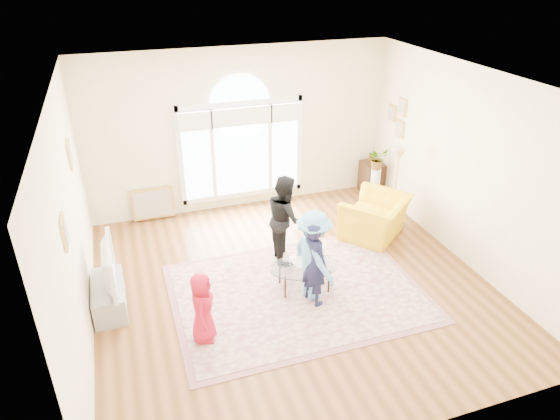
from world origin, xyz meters
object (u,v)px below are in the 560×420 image
object	(u,v)px
coffee_table	(304,267)
tv_console	(109,296)
area_rug	(297,293)
television	(104,266)
armchair	(375,217)

from	to	relation	value
coffee_table	tv_console	bearing A→B (deg)	177.22
area_rug	tv_console	xyz separation A→B (m)	(-2.75, 0.55, 0.20)
television	armchair	world-z (taller)	television
tv_console	armchair	size ratio (longest dim) A/B	0.85
area_rug	armchair	distance (m)	2.34
armchair	coffee_table	bearing A→B (deg)	-7.66
television	armchair	distance (m)	4.77
coffee_table	armchair	bearing A→B (deg)	38.01
area_rug	tv_console	size ratio (longest dim) A/B	3.60
area_rug	armchair	bearing A→B (deg)	31.47
armchair	tv_console	bearing A→B (deg)	-31.30
area_rug	tv_console	bearing A→B (deg)	168.60
armchair	television	bearing A→B (deg)	-31.29
television	coffee_table	bearing A→B (deg)	-9.28
tv_console	coffee_table	xyz separation A→B (m)	(2.89, -0.47, 0.19)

